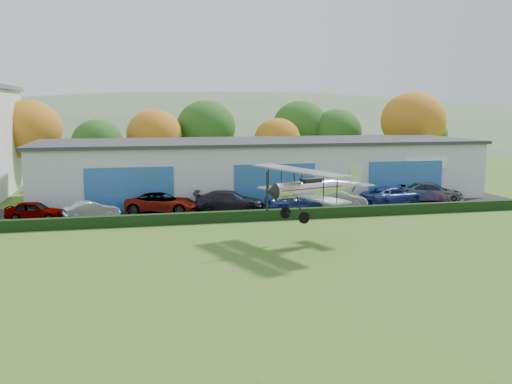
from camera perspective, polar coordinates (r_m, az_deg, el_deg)
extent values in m
plane|color=#3B601E|center=(27.60, 3.41, -9.37)|extent=(300.00, 300.00, 0.00)
cube|color=black|center=(48.12, -0.16, -1.66)|extent=(48.00, 9.00, 0.05)
cube|color=black|center=(43.46, 1.24, -2.25)|extent=(46.00, 0.60, 0.80)
cube|color=#B2B7BC|center=(54.97, 0.27, 2.20)|extent=(40.00, 12.00, 5.00)
cube|color=#2D3033|center=(54.75, 0.27, 4.96)|extent=(40.60, 12.60, 0.30)
cube|color=#275BA0|center=(47.63, -12.23, 0.21)|extent=(7.00, 0.12, 3.60)
cube|color=#275BA0|center=(49.22, 1.87, 0.65)|extent=(7.00, 0.12, 3.60)
cube|color=#275BA0|center=(53.53, 14.40, 1.02)|extent=(7.00, 0.12, 3.60)
cylinder|color=#3D2614|center=(66.27, -21.11, 1.89)|extent=(0.36, 0.36, 3.15)
ellipsoid|color=#9E4C13|center=(65.96, -21.32, 5.74)|extent=(6.84, 6.84, 6.16)
cylinder|color=#3D2614|center=(63.68, -15.11, 1.60)|extent=(0.36, 0.36, 2.45)
ellipsoid|color=#1E4C14|center=(63.38, -15.23, 4.72)|extent=(5.32, 5.32, 4.79)
cylinder|color=#3D2614|center=(65.69, -9.81, 2.12)|extent=(0.36, 0.36, 2.80)
ellipsoid|color=#9E4C13|center=(65.38, -9.90, 5.57)|extent=(6.08, 6.08, 5.47)
cylinder|color=#3D2614|center=(68.22, -4.87, 2.59)|extent=(0.36, 0.36, 3.15)
ellipsoid|color=#1E4C14|center=(67.92, -4.91, 6.33)|extent=(6.84, 6.84, 6.16)
cylinder|color=#3D2614|center=(67.89, 2.08, 2.29)|extent=(0.36, 0.36, 2.45)
ellipsoid|color=#9E4C13|center=(67.61, 2.10, 5.21)|extent=(5.32, 5.32, 4.79)
cylinder|color=#3D2614|center=(72.21, 7.82, 2.72)|extent=(0.36, 0.36, 2.80)
ellipsoid|color=#1E4C14|center=(71.93, 7.89, 5.86)|extent=(6.08, 6.08, 5.47)
cylinder|color=#3D2614|center=(71.82, 14.95, 2.77)|extent=(0.36, 0.36, 3.50)
ellipsoid|color=#9E4C13|center=(71.53, 15.10, 6.72)|extent=(7.60, 7.60, 6.84)
cylinder|color=#3D2614|center=(77.27, 16.19, 2.70)|extent=(0.36, 0.36, 2.45)
ellipsoid|color=#1E4C14|center=(77.02, 16.29, 5.27)|extent=(5.32, 5.32, 4.79)
cylinder|color=#3D2614|center=(72.78, 4.32, 2.96)|extent=(0.36, 0.36, 3.15)
ellipsoid|color=#1E4C14|center=(72.50, 4.36, 6.47)|extent=(6.84, 6.84, 6.16)
ellipsoid|color=#4C6642|center=(169.16, -3.41, 0.26)|extent=(320.00, 196.00, 56.00)
ellipsoid|color=#4C6642|center=(192.68, 17.60, 2.52)|extent=(240.00, 126.00, 36.00)
imported|color=gray|center=(46.25, -20.84, -1.71)|extent=(4.37, 2.53, 1.40)
imported|color=silver|center=(45.36, -15.78, -1.71)|extent=(4.29, 2.66, 1.33)
imported|color=gray|center=(46.78, -9.19, -1.05)|extent=(6.13, 4.00, 1.57)
imported|color=black|center=(46.94, -2.61, -0.88)|extent=(6.00, 3.48, 1.64)
imported|color=navy|center=(47.27, 3.72, -0.84)|extent=(4.87, 2.32, 1.61)
imported|color=silver|center=(49.03, 8.24, -0.66)|extent=(4.69, 2.78, 1.46)
imported|color=navy|center=(51.12, 13.06, -0.37)|extent=(6.18, 4.28, 1.57)
imported|color=gray|center=(54.23, 16.74, 0.01)|extent=(6.01, 3.88, 1.62)
cylinder|color=silver|center=(35.22, 4.67, 0.32)|extent=(4.19, 2.23, 0.97)
cone|color=silver|center=(37.21, 8.69, 0.69)|extent=(2.56, 1.68, 0.97)
cone|color=black|center=(33.91, 1.51, 0.04)|extent=(0.82, 1.09, 0.97)
cube|color=#A10F18|center=(35.40, 5.09, 0.45)|extent=(4.61, 2.39, 0.06)
cube|color=black|center=(35.48, 5.38, 1.11)|extent=(1.43, 1.03, 0.27)
cube|color=silver|center=(35.14, 4.38, -0.22)|extent=(3.77, 7.79, 0.11)
cube|color=silver|center=(34.83, 4.12, 2.12)|extent=(4.01, 8.23, 0.11)
cylinder|color=black|center=(32.53, 6.60, 0.36)|extent=(0.08, 0.08, 1.40)
cylinder|color=black|center=(33.13, 7.92, 0.48)|extent=(0.08, 0.08, 1.40)
cylinder|color=black|center=(37.06, 1.24, 1.39)|extent=(0.08, 0.08, 1.40)
cylinder|color=black|center=(37.59, 2.48, 1.48)|extent=(0.08, 0.08, 1.40)
cylinder|color=black|center=(34.56, 4.48, 1.44)|extent=(0.14, 0.24, 0.80)
cylinder|color=black|center=(35.17, 3.75, 1.56)|extent=(0.14, 0.24, 0.80)
cylinder|color=black|center=(34.62, 4.23, -1.35)|extent=(0.31, 0.73, 1.32)
cylinder|color=black|center=(35.35, 3.37, -1.14)|extent=(0.31, 0.73, 1.32)
cylinder|color=black|center=(35.10, 3.79, -2.28)|extent=(0.73, 1.97, 0.08)
cylinder|color=black|center=(34.32, 4.72, -2.54)|extent=(0.70, 0.36, 0.69)
cylinder|color=black|center=(35.88, 2.89, -2.04)|extent=(0.70, 0.36, 0.69)
cylinder|color=black|center=(37.73, 9.56, 0.36)|extent=(0.40, 0.19, 0.45)
cube|color=silver|center=(37.69, 9.57, 0.85)|extent=(1.82, 2.97, 0.06)
cube|color=silver|center=(37.69, 9.72, 1.67)|extent=(0.94, 0.37, 1.19)
cube|color=black|center=(33.75, 1.09, 0.00)|extent=(0.10, 0.14, 2.37)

